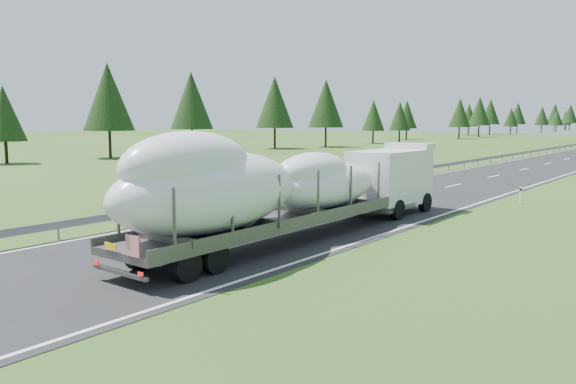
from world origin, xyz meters
The scene contains 3 objects.
guardrail centered at (-5.30, 99.94, 0.60)m, with size 0.10×400.00×0.76m.
tree_line_left centered at (-43.67, 144.03, 6.91)m, with size 14.78×351.87×12.10m.
boat_truck centered at (2.24, 13.52, 2.30)m, with size 3.20×19.58×4.50m.
Camera 1 is at (15.96, -3.77, 4.85)m, focal length 35.00 mm.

